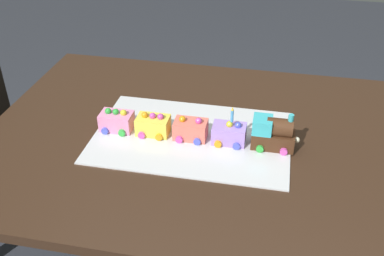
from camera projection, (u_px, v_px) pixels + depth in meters
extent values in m
cube|color=#382316|center=(209.00, 140.00, 1.40)|extent=(1.40, 1.00, 0.03)
cube|color=#382316|center=(377.00, 172.00, 1.86)|extent=(0.07, 0.07, 0.71)
cube|color=#382316|center=(86.00, 137.00, 2.07)|extent=(0.07, 0.07, 0.71)
cube|color=black|center=(19.00, 177.00, 2.06)|extent=(0.04, 0.04, 0.42)
cube|color=silver|center=(192.00, 137.00, 1.39)|extent=(0.60, 0.40, 0.00)
cube|color=#472816|center=(273.00, 139.00, 1.33)|extent=(0.12, 0.06, 0.05)
cylinder|color=#472816|center=(280.00, 127.00, 1.30)|extent=(0.08, 0.05, 0.05)
cube|color=#38B7C6|center=(262.00, 125.00, 1.31)|extent=(0.06, 0.06, 0.04)
cylinder|color=#38B7C6|center=(291.00, 119.00, 1.28)|extent=(0.02, 0.02, 0.03)
sphere|color=#F4EFCC|center=(297.00, 140.00, 1.31)|extent=(0.02, 0.02, 0.02)
cylinder|color=red|center=(284.00, 138.00, 1.36)|extent=(0.02, 0.01, 0.02)
cylinder|color=red|center=(262.00, 135.00, 1.37)|extent=(0.02, 0.01, 0.02)
cylinder|color=#D84CB2|center=(284.00, 152.00, 1.30)|extent=(0.02, 0.01, 0.02)
cylinder|color=green|center=(260.00, 149.00, 1.31)|extent=(0.02, 0.01, 0.02)
cube|color=#AD84E0|center=(229.00, 134.00, 1.35)|extent=(0.10, 0.06, 0.06)
cylinder|color=#D84CB2|center=(239.00, 133.00, 1.38)|extent=(0.02, 0.01, 0.02)
cylinder|color=green|center=(221.00, 131.00, 1.39)|extent=(0.02, 0.01, 0.02)
cylinder|color=#4C59D8|center=(236.00, 146.00, 1.32)|extent=(0.02, 0.01, 0.02)
cylinder|color=orange|center=(218.00, 144.00, 1.33)|extent=(0.02, 0.01, 0.02)
sphere|color=#4C59D8|center=(238.00, 125.00, 1.33)|extent=(0.02, 0.02, 0.02)
sphere|color=yellow|center=(230.00, 124.00, 1.33)|extent=(0.02, 0.02, 0.02)
cube|color=#F27260|center=(190.00, 129.00, 1.37)|extent=(0.10, 0.06, 0.06)
cylinder|color=green|center=(201.00, 129.00, 1.40)|extent=(0.02, 0.01, 0.02)
cylinder|color=green|center=(184.00, 127.00, 1.41)|extent=(0.02, 0.01, 0.02)
cylinder|color=#4C59D8|center=(197.00, 142.00, 1.34)|extent=(0.02, 0.01, 0.02)
cylinder|color=#D84CB2|center=(179.00, 140.00, 1.35)|extent=(0.02, 0.01, 0.02)
sphere|color=#D84CB2|center=(199.00, 121.00, 1.35)|extent=(0.02, 0.02, 0.02)
sphere|color=orange|center=(182.00, 119.00, 1.35)|extent=(0.02, 0.02, 0.02)
cube|color=#F4E04C|center=(153.00, 125.00, 1.39)|extent=(0.10, 0.06, 0.06)
cylinder|color=#4C59D8|center=(165.00, 125.00, 1.42)|extent=(0.02, 0.01, 0.02)
cylinder|color=red|center=(148.00, 123.00, 1.43)|extent=(0.02, 0.01, 0.02)
cylinder|color=orange|center=(159.00, 137.00, 1.36)|extent=(0.02, 0.01, 0.02)
cylinder|color=#D84CB2|center=(141.00, 135.00, 1.37)|extent=(0.02, 0.01, 0.02)
sphere|color=#D84CB2|center=(161.00, 117.00, 1.36)|extent=(0.02, 0.02, 0.02)
sphere|color=orange|center=(145.00, 115.00, 1.37)|extent=(0.02, 0.02, 0.02)
sphere|color=#D84CB2|center=(153.00, 116.00, 1.37)|extent=(0.02, 0.02, 0.02)
cube|color=pink|center=(117.00, 121.00, 1.41)|extent=(0.10, 0.06, 0.06)
cylinder|color=#4C59D8|center=(129.00, 121.00, 1.44)|extent=(0.02, 0.01, 0.02)
cylinder|color=#4C59D8|center=(113.00, 119.00, 1.45)|extent=(0.02, 0.01, 0.02)
cylinder|color=green|center=(122.00, 133.00, 1.38)|extent=(0.02, 0.01, 0.02)
cylinder|color=#4C59D8|center=(105.00, 131.00, 1.39)|extent=(0.02, 0.01, 0.02)
sphere|color=green|center=(108.00, 111.00, 1.39)|extent=(0.02, 0.02, 0.02)
sphere|color=green|center=(116.00, 112.00, 1.39)|extent=(0.02, 0.02, 0.02)
sphere|color=yellow|center=(123.00, 113.00, 1.38)|extent=(0.02, 0.02, 0.02)
cylinder|color=#4CA5E5|center=(232.00, 116.00, 1.31)|extent=(0.01, 0.01, 0.04)
cone|color=yellow|center=(232.00, 109.00, 1.30)|extent=(0.01, 0.01, 0.01)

